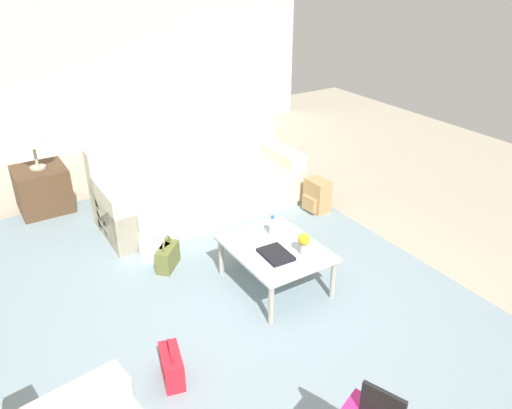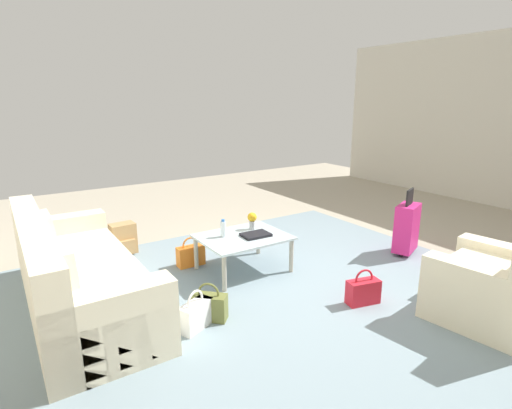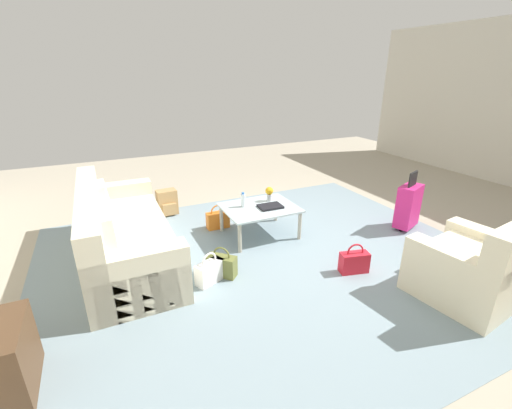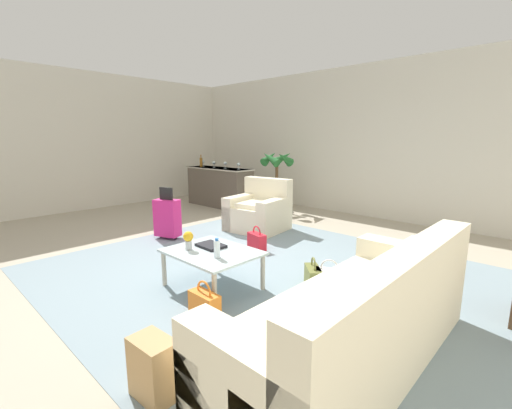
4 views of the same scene
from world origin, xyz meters
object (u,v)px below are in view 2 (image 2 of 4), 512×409
(coffee_table, at_px, (243,240))
(handbag_white, at_px, (196,315))
(handbag_orange, at_px, (191,255))
(handbag_red, at_px, (363,291))
(backpack_tan, at_px, (124,239))
(couch, at_px, (72,280))
(armchair, at_px, (500,290))
(suitcase_magenta, at_px, (407,227))
(coffee_table_book, at_px, (256,235))
(handbag_olive, at_px, (209,306))
(water_bottle, at_px, (223,229))
(flower_vase, at_px, (252,219))

(coffee_table, xyz_separation_m, handbag_white, (0.98, 0.80, -0.24))
(handbag_orange, relative_size, handbag_red, 1.00)
(handbag_red, relative_size, backpack_tan, 0.89)
(couch, relative_size, handbag_orange, 6.71)
(armchair, distance_m, backpack_tan, 4.16)
(coffee_table, relative_size, suitcase_magenta, 1.14)
(coffee_table_book, bearing_deg, handbag_orange, -41.73)
(coffee_table, height_order, handbag_olive, coffee_table)
(water_bottle, relative_size, handbag_olive, 0.57)
(couch, height_order, suitcase_magenta, couch)
(water_bottle, relative_size, suitcase_magenta, 0.24)
(handbag_olive, bearing_deg, armchair, 145.99)
(armchair, distance_m, coffee_table_book, 2.41)
(handbag_olive, height_order, backpack_tan, backpack_tan)
(coffee_table_book, distance_m, handbag_orange, 0.85)
(suitcase_magenta, relative_size, handbag_white, 2.37)
(couch, xyz_separation_m, coffee_table_book, (-1.92, 0.18, 0.13))
(water_bottle, distance_m, backpack_tan, 1.47)
(coffee_table, height_order, water_bottle, water_bottle)
(handbag_orange, bearing_deg, backpack_tan, -56.11)
(couch, xyz_separation_m, suitcase_magenta, (-3.80, 0.80, 0.05))
(coffee_table, distance_m, handbag_white, 1.29)
(coffee_table_book, xyz_separation_m, handbag_olive, (0.94, 0.66, -0.31))
(handbag_white, xyz_separation_m, handbag_red, (-1.54, 0.49, 0.00))
(water_bottle, xyz_separation_m, flower_vase, (-0.42, -0.05, 0.03))
(handbag_orange, distance_m, handbag_red, 2.03)
(flower_vase, xyz_separation_m, suitcase_magenta, (-1.78, 0.85, -0.19))
(handbag_olive, relative_size, handbag_orange, 1.00)
(handbag_olive, bearing_deg, couch, -40.43)
(coffee_table, bearing_deg, suitcase_magenta, 160.71)
(water_bottle, height_order, handbag_red, water_bottle)
(armchair, xyz_separation_m, handbag_red, (0.75, -0.87, -0.18))
(coffee_table, distance_m, suitcase_magenta, 2.12)
(handbag_red, bearing_deg, coffee_table, -66.67)
(couch, xyz_separation_m, armchair, (-3.11, 2.27, -0.00))
(water_bottle, relative_size, handbag_red, 0.57)
(handbag_white, bearing_deg, water_bottle, -130.65)
(armchair, xyz_separation_m, handbag_olive, (2.13, -1.43, -0.18))
(water_bottle, xyz_separation_m, backpack_tan, (0.80, -1.19, -0.32))
(couch, xyz_separation_m, handbag_orange, (-1.35, -0.37, -0.18))
(flower_vase, xyz_separation_m, backpack_tan, (1.22, -1.14, -0.35))
(handbag_olive, bearing_deg, backpack_tan, -84.82)
(handbag_olive, height_order, handbag_orange, same)
(water_bottle, relative_size, coffee_table_book, 0.65)
(coffee_table_book, relative_size, flower_vase, 1.52)
(handbag_olive, xyz_separation_m, backpack_tan, (0.18, -2.03, 0.06))
(water_bottle, height_order, coffee_table_book, water_bottle)
(handbag_red, height_order, backpack_tan, backpack_tan)
(coffee_table_book, relative_size, handbag_red, 0.87)
(suitcase_magenta, bearing_deg, coffee_table, -19.29)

